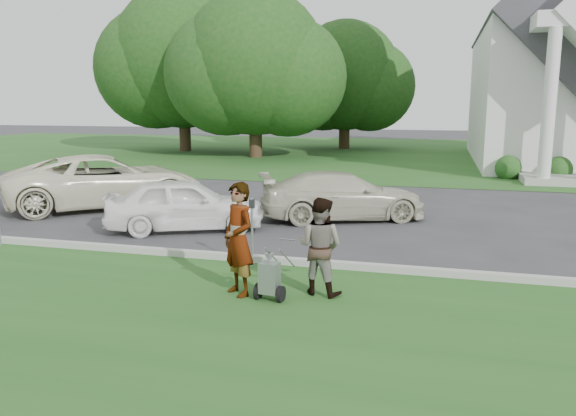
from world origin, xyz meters
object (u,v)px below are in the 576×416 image
at_px(striping_cart, 270,279).
at_px(person_right, 320,247).
at_px(church, 571,50).
at_px(car_b, 185,204).
at_px(car_c, 342,196).
at_px(tree_far, 182,64).
at_px(parking_meter_near, 252,224).
at_px(car_a, 105,181).
at_px(tree_back, 345,81).
at_px(person_left, 239,240).
at_px(tree_left, 255,70).

xyz_separation_m(striping_cart, person_right, (0.72, 0.54, 0.45)).
relative_size(church, car_b, 6.08).
bearing_deg(car_b, car_c, -80.44).
bearing_deg(car_c, church, -50.03).
xyz_separation_m(person_right, car_c, (-0.69, 6.31, -0.16)).
distance_m(tree_far, parking_meter_near, 28.54).
height_order(tree_far, car_a, tree_far).
relative_size(tree_back, parking_meter_near, 6.85).
bearing_deg(person_left, person_right, 54.87).
bearing_deg(tree_back, person_left, -83.70).
xyz_separation_m(tree_far, striping_cart, (14.05, -26.51, -5.32)).
distance_m(car_b, car_c, 4.35).
bearing_deg(tree_left, car_a, -87.78).
relative_size(tree_far, parking_meter_near, 8.30).
height_order(tree_back, person_right, tree_back).
relative_size(car_b, car_c, 0.87).
bearing_deg(car_b, tree_back, -23.17).
bearing_deg(person_right, tree_far, -46.87).
relative_size(parking_meter_near, car_a, 0.24).
bearing_deg(car_a, car_c, -130.09).
bearing_deg(car_a, person_right, -168.23).
relative_size(tree_far, tree_back, 1.21).
xyz_separation_m(tree_far, car_a, (6.65, -19.73, -4.87)).
relative_size(tree_back, car_a, 1.63).
relative_size(person_left, car_c, 0.42).
bearing_deg(tree_far, striping_cart, -62.09).
height_order(tree_far, car_c, tree_far).
distance_m(tree_back, car_b, 27.38).
xyz_separation_m(tree_left, tree_back, (4.00, 8.00, -0.38)).
distance_m(tree_back, car_c, 25.32).
bearing_deg(car_b, person_left, -169.14).
height_order(tree_left, car_b, tree_left).
relative_size(person_right, car_b, 0.42).
distance_m(tree_far, person_left, 29.99).
bearing_deg(car_c, parking_meter_near, 146.88).
relative_size(church, tree_left, 2.27).
distance_m(striping_cart, parking_meter_near, 1.94).
distance_m(church, person_left, 26.76).
bearing_deg(person_right, tree_left, -55.61).
relative_size(church, car_c, 5.27).
bearing_deg(tree_left, car_c, -64.14).
relative_size(tree_back, striping_cart, 9.90).
xyz_separation_m(striping_cart, car_a, (-7.39, 6.78, 0.44)).
bearing_deg(church, tree_left, -176.21).
height_order(church, tree_back, church).
bearing_deg(car_a, person_left, -174.93).
xyz_separation_m(tree_left, parking_meter_near, (7.18, -21.85, -4.23)).
bearing_deg(person_left, tree_back, 134.06).
xyz_separation_m(striping_cart, car_b, (-3.59, 4.44, 0.30)).
bearing_deg(church, tree_far, 175.34).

